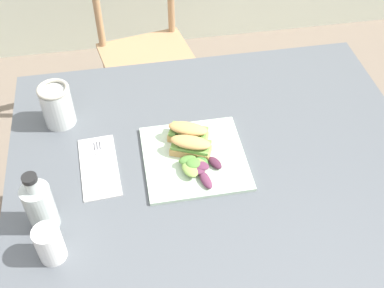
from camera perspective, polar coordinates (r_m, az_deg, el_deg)
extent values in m
cube|color=#51565B|center=(1.35, 3.25, -3.06)|extent=(1.17, 1.01, 0.03)
cube|color=#2D2D33|center=(1.91, -15.30, -2.48)|extent=(0.07, 0.07, 0.71)
cube|color=#2D2D33|center=(2.03, 14.42, 1.30)|extent=(0.07, 0.07, 0.71)
cylinder|color=tan|center=(2.20, -7.68, 1.65)|extent=(0.03, 0.03, 0.43)
cylinder|color=tan|center=(2.26, 0.64, 3.78)|extent=(0.03, 0.03, 0.43)
cylinder|color=tan|center=(2.45, -9.76, 6.88)|extent=(0.03, 0.03, 0.43)
cylinder|color=tan|center=(2.51, -2.16, 8.70)|extent=(0.03, 0.03, 0.43)
cube|color=tan|center=(2.21, -5.11, 9.84)|extent=(0.47, 0.47, 0.02)
cylinder|color=tan|center=(2.21, -11.29, 15.98)|extent=(0.03, 0.03, 0.42)
cube|color=beige|center=(1.35, 0.30, -1.65)|extent=(0.28, 0.28, 0.01)
cube|color=tan|center=(1.34, -0.16, -0.77)|extent=(0.12, 0.09, 0.02)
cube|color=#6B9E47|center=(1.34, -0.10, -0.12)|extent=(0.12, 0.09, 0.01)
ellipsoid|color=tan|center=(1.32, -0.16, 0.21)|extent=(0.12, 0.09, 0.02)
cube|color=tan|center=(1.38, -0.47, 0.87)|extent=(0.12, 0.09, 0.02)
cube|color=#6B9E47|center=(1.37, -0.42, 1.51)|extent=(0.12, 0.09, 0.01)
ellipsoid|color=tan|center=(1.36, -0.48, 1.85)|extent=(0.12, 0.09, 0.02)
ellipsoid|color=#602D47|center=(1.28, 1.63, -4.29)|extent=(0.04, 0.07, 0.02)
ellipsoid|color=#84A84C|center=(1.30, 0.42, -2.20)|extent=(0.07, 0.05, 0.01)
ellipsoid|color=#4C2338|center=(1.32, 2.75, -2.24)|extent=(0.05, 0.06, 0.02)
ellipsoid|color=#602D47|center=(1.29, 0.77, -2.98)|extent=(0.05, 0.05, 0.01)
ellipsoid|color=#518438|center=(1.29, 0.14, -2.25)|extent=(0.04, 0.04, 0.01)
ellipsoid|color=#3D7033|center=(1.31, 1.12, -2.21)|extent=(0.04, 0.05, 0.01)
ellipsoid|color=#4C2338|center=(1.30, 0.46, -2.52)|extent=(0.06, 0.05, 0.01)
ellipsoid|color=#84A84C|center=(1.29, -0.24, -3.01)|extent=(0.05, 0.07, 0.02)
ellipsoid|color=#518438|center=(1.31, -0.51, -1.91)|extent=(0.05, 0.03, 0.02)
ellipsoid|color=#4C2338|center=(1.34, 1.46, -1.21)|extent=(0.04, 0.07, 0.01)
ellipsoid|color=#602D47|center=(1.30, 0.92, -2.44)|extent=(0.06, 0.06, 0.01)
cube|color=silver|center=(1.35, -10.97, -2.66)|extent=(0.11, 0.23, 0.00)
cube|color=silver|center=(1.34, -10.93, -3.28)|extent=(0.02, 0.14, 0.00)
cube|color=silver|center=(1.40, -11.18, -0.45)|extent=(0.03, 0.05, 0.00)
cube|color=#38383D|center=(1.40, -10.89, -0.14)|extent=(0.00, 0.03, 0.00)
cube|color=#38383D|center=(1.40, -11.21, -0.19)|extent=(0.00, 0.03, 0.00)
cube|color=#38383D|center=(1.40, -11.53, -0.24)|extent=(0.00, 0.03, 0.00)
cylinder|color=black|center=(1.23, -17.35, -7.75)|extent=(0.07, 0.07, 0.09)
cylinder|color=#B2BCB7|center=(1.22, -17.56, -7.19)|extent=(0.07, 0.07, 0.13)
cylinder|color=#B2BCB7|center=(1.15, -18.48, -4.66)|extent=(0.03, 0.03, 0.04)
cylinder|color=black|center=(1.14, -18.75, -3.90)|extent=(0.04, 0.04, 0.01)
cylinder|color=#995623|center=(1.48, -15.60, 3.94)|extent=(0.08, 0.08, 0.10)
cylinder|color=silver|center=(1.47, -15.69, 4.29)|extent=(0.09, 0.09, 0.12)
torus|color=#B7B29E|center=(1.43, -16.22, 6.27)|extent=(0.09, 0.09, 0.01)
cylinder|color=white|center=(1.17, -16.55, -11.32)|extent=(0.06, 0.06, 0.10)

